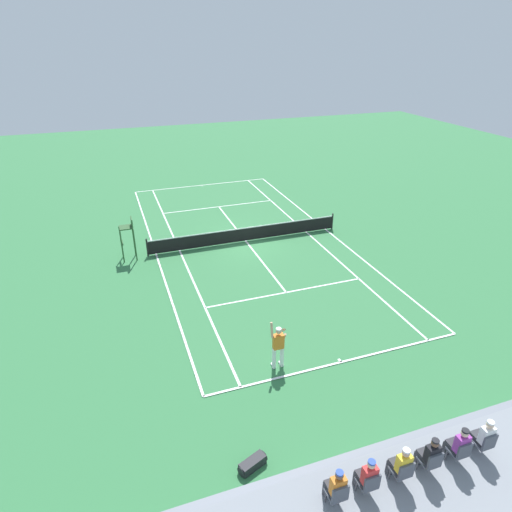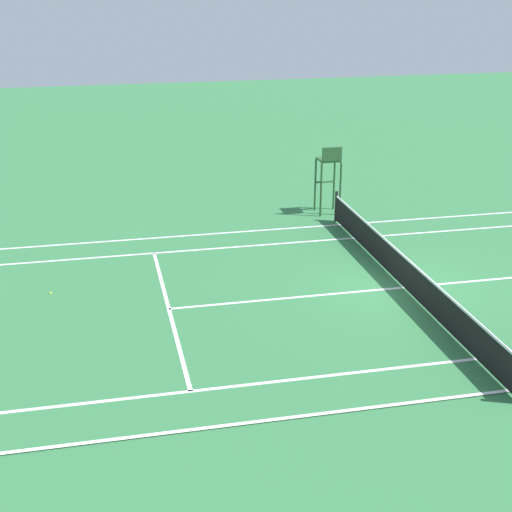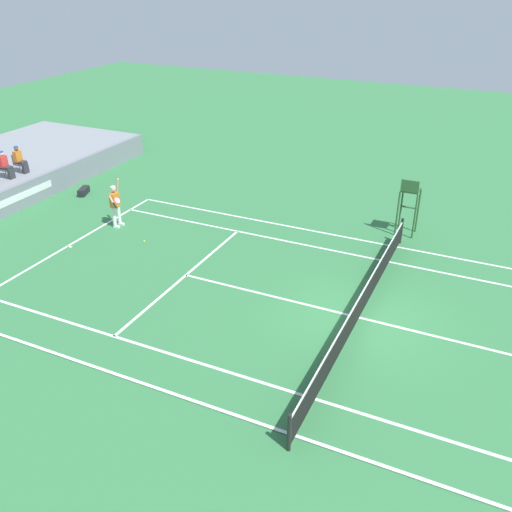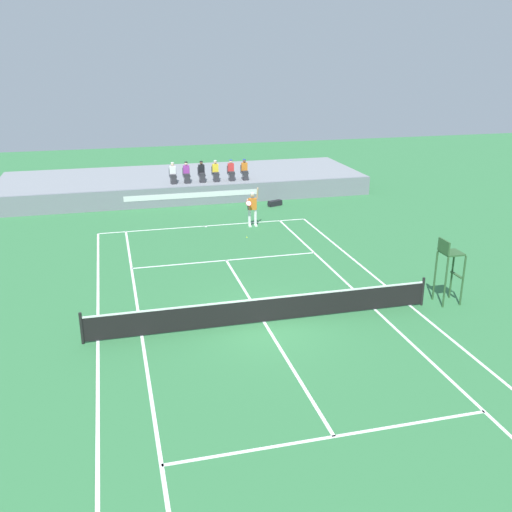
{
  "view_description": "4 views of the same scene",
  "coord_description": "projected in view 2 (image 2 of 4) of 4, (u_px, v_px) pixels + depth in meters",
  "views": [
    {
      "loc": [
        7.6,
        23.5,
        11.48
      ],
      "look_at": [
        0.73,
        3.95,
        1.0
      ],
      "focal_mm": 30.95,
      "sensor_mm": 36.0,
      "label": 1
    },
    {
      "loc": [
        -17.67,
        8.0,
        8.24
      ],
      "look_at": [
        0.73,
        3.95,
        1.0
      ],
      "focal_mm": 53.21,
      "sensor_mm": 36.0,
      "label": 2
    },
    {
      "loc": [
        -14.58,
        -3.22,
        9.87
      ],
      "look_at": [
        0.73,
        3.95,
        1.0
      ],
      "focal_mm": 38.78,
      "sensor_mm": 36.0,
      "label": 3
    },
    {
      "loc": [
        -4.7,
        -17.18,
        8.73
      ],
      "look_at": [
        0.73,
        3.95,
        1.0
      ],
      "focal_mm": 40.62,
      "sensor_mm": 36.0,
      "label": 4
    }
  ],
  "objects": [
    {
      "name": "net",
      "position": [
        404.0,
        271.0,
        20.48
      ],
      "size": [
        11.98,
        0.1,
        1.07
      ],
      "color": "black",
      "rests_on": "ground"
    },
    {
      "name": "ground_plane",
      "position": [
        403.0,
        288.0,
        20.67
      ],
      "size": [
        80.0,
        80.0,
        0.0
      ],
      "primitive_type": "plane",
      "color": "#337542"
    },
    {
      "name": "court",
      "position": [
        403.0,
        288.0,
        20.67
      ],
      "size": [
        11.08,
        23.88,
        0.03
      ],
      "color": "#337542",
      "rests_on": "ground"
    },
    {
      "name": "umpire_chair",
      "position": [
        329.0,
        171.0,
        26.39
      ],
      "size": [
        0.77,
        0.77,
        2.44
      ],
      "color": "#2D562D",
      "rests_on": "ground"
    },
    {
      "name": "tennis_ball",
      "position": [
        51.0,
        293.0,
        20.29
      ],
      "size": [
        0.07,
        0.07,
        0.07
      ],
      "primitive_type": "sphere",
      "color": "#D1E533",
      "rests_on": "ground"
    }
  ]
}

